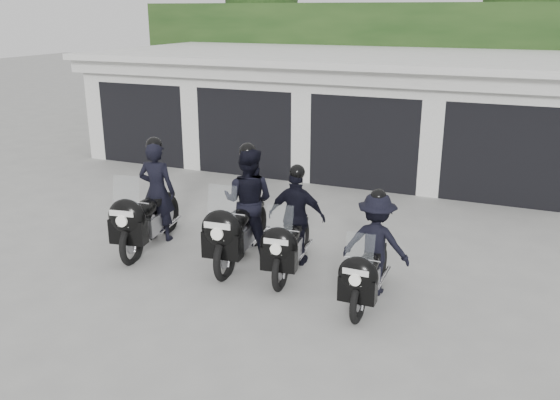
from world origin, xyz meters
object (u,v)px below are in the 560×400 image
at_px(police_bike_a, 150,204).
at_px(police_bike_b, 244,209).
at_px(police_bike_d, 373,252).
at_px(police_bike_c, 294,225).

distance_m(police_bike_a, police_bike_b, 1.78).
bearing_deg(police_bike_d, police_bike_c, 159.92).
bearing_deg(police_bike_a, police_bike_d, -14.83).
xyz_separation_m(police_bike_a, police_bike_b, (1.77, 0.21, 0.06)).
xyz_separation_m(police_bike_b, police_bike_c, (0.95, -0.11, -0.10)).
relative_size(police_bike_c, police_bike_d, 1.05).
xyz_separation_m(police_bike_a, police_bike_c, (2.72, 0.10, -0.04)).
bearing_deg(police_bike_a, police_bike_c, -7.09).
height_order(police_bike_c, police_bike_d, police_bike_c).
bearing_deg(police_bike_d, police_bike_b, 164.87).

